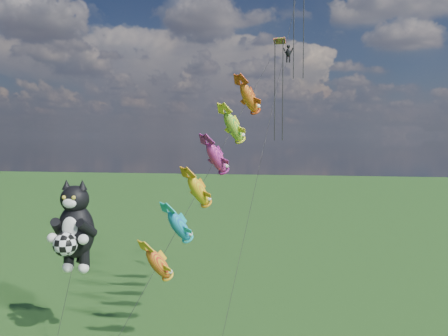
# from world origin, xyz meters

# --- Properties ---
(cat_kite_rig) EXTENTS (2.86, 4.23, 10.78)m
(cat_kite_rig) POSITION_xyz_m (4.36, 4.47, 7.66)
(cat_kite_rig) COLOR brown
(cat_kite_rig) RESTS_ON ground
(fish_windsock_rig) EXTENTS (8.81, 13.44, 19.63)m
(fish_windsock_rig) POSITION_xyz_m (12.84, 7.37, 11.03)
(fish_windsock_rig) COLOR brown
(fish_windsock_rig) RESTS_ON ground
(parafoil_rig) EXTENTS (4.97, 17.16, 26.49)m
(parafoil_rig) POSITION_xyz_m (17.87, 14.70, 20.21)
(parafoil_rig) COLOR brown
(parafoil_rig) RESTS_ON ground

